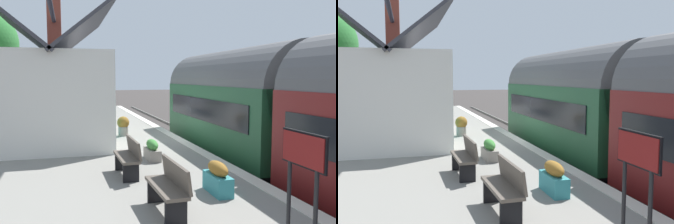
% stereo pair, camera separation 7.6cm
% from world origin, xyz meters
% --- Properties ---
extents(ground_plane, '(160.00, 160.00, 0.00)m').
position_xyz_m(ground_plane, '(0.00, 0.00, 0.00)').
color(ground_plane, '#383330').
extents(platform, '(32.00, 6.47, 0.98)m').
position_xyz_m(platform, '(0.00, 4.24, 0.49)').
color(platform, gray).
rests_on(platform, ground).
extents(platform_edge_coping, '(32.00, 0.36, 0.02)m').
position_xyz_m(platform_edge_coping, '(0.00, 1.18, 0.99)').
color(platform_edge_coping, beige).
rests_on(platform_edge_coping, platform).
extents(rail_near, '(52.00, 0.08, 0.14)m').
position_xyz_m(rail_near, '(0.00, -1.62, 0.07)').
color(rail_near, gray).
rests_on(rail_near, ground).
extents(rail_far, '(52.00, 0.08, 0.14)m').
position_xyz_m(rail_far, '(0.00, -0.18, 0.07)').
color(rail_far, gray).
rests_on(rail_far, ground).
extents(train, '(16.81, 2.73, 4.32)m').
position_xyz_m(train, '(-4.87, -0.90, 2.21)').
color(train, black).
rests_on(train, ground).
extents(station_building, '(7.02, 3.91, 5.87)m').
position_xyz_m(station_building, '(0.81, 5.62, 2.69)').
color(station_building, white).
rests_on(station_building, platform).
extents(bench_near_building, '(1.40, 0.43, 0.88)m').
position_xyz_m(bench_near_building, '(8.38, 3.73, 1.46)').
color(bench_near_building, brown).
rests_on(bench_near_building, platform).
extents(bench_platform_end, '(1.41, 0.47, 0.88)m').
position_xyz_m(bench_platform_end, '(-7.40, 3.54, 1.46)').
color(bench_platform_end, brown).
rests_on(bench_platform_end, platform).
extents(bench_by_lamp, '(1.41, 0.47, 0.88)m').
position_xyz_m(bench_by_lamp, '(-4.88, 3.82, 1.46)').
color(bench_by_lamp, brown).
rests_on(bench_by_lamp, platform).
extents(bench_mid_platform, '(1.42, 0.50, 0.88)m').
position_xyz_m(bench_mid_platform, '(6.56, 3.53, 1.46)').
color(bench_mid_platform, brown).
rests_on(bench_mid_platform, platform).
extents(planter_bench_left, '(0.37, 0.37, 0.74)m').
position_xyz_m(planter_bench_left, '(9.21, 5.02, 1.35)').
color(planter_bench_left, '#9E5138').
rests_on(planter_bench_left, platform).
extents(planter_by_door, '(0.35, 0.35, 0.62)m').
position_xyz_m(planter_by_door, '(10.33, 4.91, 1.30)').
color(planter_by_door, '#9E5138').
rests_on(planter_by_door, platform).
extents(planter_corner_building, '(0.86, 0.32, 0.65)m').
position_xyz_m(planter_corner_building, '(-6.65, 2.32, 1.29)').
color(planter_corner_building, teal).
rests_on(planter_corner_building, platform).
extents(planter_edge_far, '(0.48, 0.48, 0.77)m').
position_xyz_m(planter_edge_far, '(0.99, 3.07, 1.39)').
color(planter_edge_far, gray).
rests_on(planter_edge_far, platform).
extents(planter_bench_right, '(0.92, 0.32, 0.57)m').
position_xyz_m(planter_bench_right, '(-3.40, 2.91, 1.25)').
color(planter_bench_right, gray).
rests_on(planter_bench_right, platform).
extents(station_sign_board, '(0.96, 0.06, 1.57)m').
position_xyz_m(station_sign_board, '(-8.95, 2.05, 2.17)').
color(station_sign_board, black).
rests_on(station_sign_board, platform).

